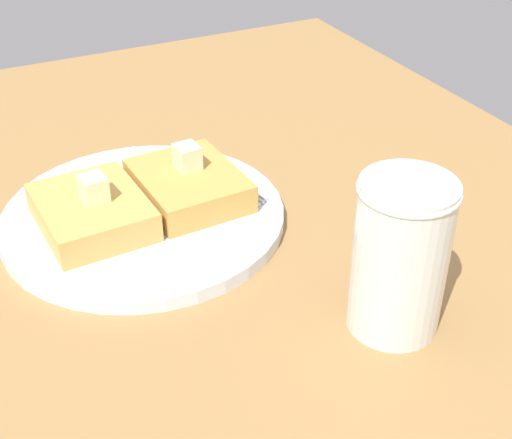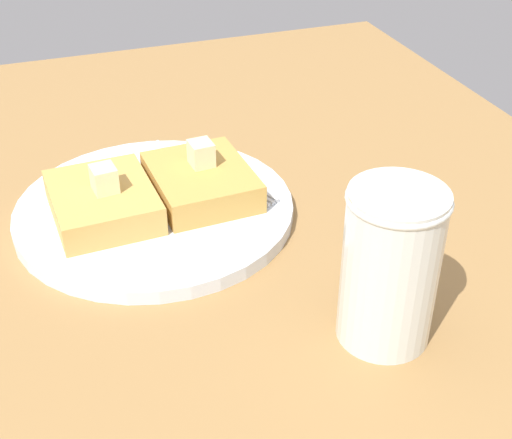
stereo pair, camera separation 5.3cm
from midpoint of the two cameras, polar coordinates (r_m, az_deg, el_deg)
The scene contains 8 objects.
table_surface at distance 55.44cm, azimuth -16.31°, elevation -7.51°, with size 97.58×97.58×2.96cm, color olive.
plate at distance 61.25cm, azimuth -11.43°, elevation 0.17°, with size 23.73×23.73×1.21cm.
toast_slice_left at distance 59.46cm, azimuth -15.48°, elevation 0.49°, with size 8.10×9.91×2.52cm, color gold.
toast_slice_middle at distance 61.45cm, azimuth -7.88°, elevation 2.64°, with size 8.10×9.91×2.52cm, color gold.
butter_pat_primary at distance 58.04cm, azimuth -15.44°, elevation 2.33°, with size 2.11×1.90×2.11cm, color beige.
butter_pat_secondary at distance 61.03cm, azimuth -8.00°, elevation 4.90°, with size 2.11×1.90×2.11cm, color beige.
fork at distance 64.49cm, azimuth -6.80°, elevation 3.21°, with size 8.13×15.08×0.36cm.
syrup_jar at distance 47.70cm, azimuth 8.30°, elevation -3.52°, with size 6.60×6.60×11.32cm.
Camera 1 is at (-6.42, -41.63, 36.66)cm, focal length 50.00 mm.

